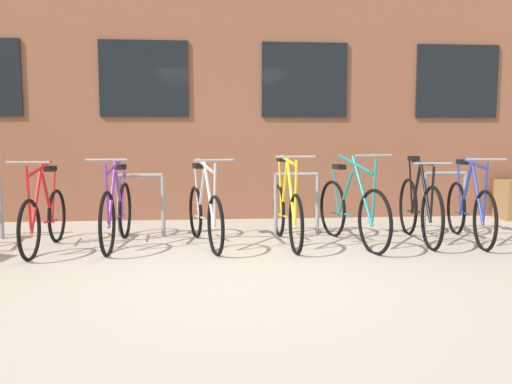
{
  "coord_description": "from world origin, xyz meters",
  "views": [
    {
      "loc": [
        -0.23,
        -4.9,
        1.3
      ],
      "look_at": [
        0.33,
        1.6,
        0.59
      ],
      "focal_mm": 37.26,
      "sensor_mm": 36.0,
      "label": 1
    }
  ],
  "objects": [
    {
      "name": "ground_plane",
      "position": [
        0.0,
        0.0,
        0.0
      ],
      "size": [
        42.0,
        42.0,
        0.0
      ],
      "primitive_type": "plane",
      "color": "#B2ADA0"
    },
    {
      "name": "bicycle_yellow",
      "position": [
        0.67,
        1.31,
        0.38
      ],
      "size": [
        0.44,
        1.73,
        1.09
      ],
      "color": "black",
      "rests_on": "ground"
    },
    {
      "name": "bicycle_silver",
      "position": [
        -0.31,
        1.32,
        0.37
      ],
      "size": [
        0.55,
        1.7,
        1.05
      ],
      "color": "black",
      "rests_on": "ground"
    },
    {
      "name": "bike_rack",
      "position": [
        -0.12,
        1.9,
        0.49
      ],
      "size": [
        6.6,
        0.05,
        0.81
      ],
      "color": "gray",
      "rests_on": "ground"
    },
    {
      "name": "bicycle_purple",
      "position": [
        -1.33,
        1.38,
        0.39
      ],
      "size": [
        0.44,
        1.73,
        1.06
      ],
      "color": "black",
      "rests_on": "ground"
    },
    {
      "name": "bicycle_red",
      "position": [
        -2.11,
        1.22,
        0.37
      ],
      "size": [
        0.44,
        1.63,
        1.04
      ],
      "color": "black",
      "rests_on": "ground"
    },
    {
      "name": "bicycle_black",
      "position": [
        2.3,
        1.32,
        0.4
      ],
      "size": [
        0.44,
        1.71,
        1.05
      ],
      "color": "black",
      "rests_on": "ground"
    },
    {
      "name": "storefront_building",
      "position": [
        0.0,
        6.66,
        3.01
      ],
      "size": [
        28.0,
        6.97,
        6.02
      ],
      "color": "brown",
      "rests_on": "ground"
    },
    {
      "name": "bicycle_blue",
      "position": [
        2.92,
        1.27,
        0.39
      ],
      "size": [
        0.44,
        1.72,
        1.05
      ],
      "color": "black",
      "rests_on": "ground"
    },
    {
      "name": "bicycle_teal",
      "position": [
        1.44,
        1.23,
        0.4
      ],
      "size": [
        0.52,
        1.8,
        1.11
      ],
      "color": "black",
      "rests_on": "ground"
    }
  ]
}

